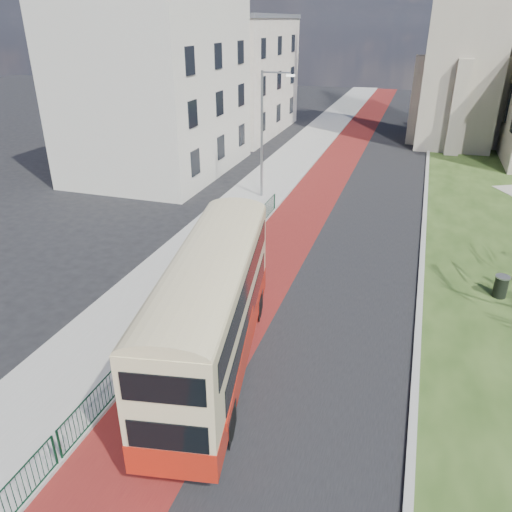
% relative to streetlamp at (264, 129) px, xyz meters
% --- Properties ---
extents(ground, '(160.00, 160.00, 0.00)m').
position_rel_streetlamp_xyz_m(ground, '(4.35, -18.00, -4.59)').
color(ground, black).
rests_on(ground, ground).
extents(road_carriageway, '(9.00, 120.00, 0.01)m').
position_rel_streetlamp_xyz_m(road_carriageway, '(5.85, 2.00, -4.59)').
color(road_carriageway, black).
rests_on(road_carriageway, ground).
extents(bus_lane, '(3.40, 120.00, 0.01)m').
position_rel_streetlamp_xyz_m(bus_lane, '(3.15, 2.00, -4.59)').
color(bus_lane, '#591414').
rests_on(bus_lane, ground).
extents(pavement_west, '(4.00, 120.00, 0.12)m').
position_rel_streetlamp_xyz_m(pavement_west, '(-0.65, 2.00, -4.53)').
color(pavement_west, gray).
rests_on(pavement_west, ground).
extents(kerb_west, '(0.25, 120.00, 0.13)m').
position_rel_streetlamp_xyz_m(kerb_west, '(1.35, 2.00, -4.53)').
color(kerb_west, '#999993').
rests_on(kerb_west, ground).
extents(kerb_east, '(0.25, 80.00, 0.13)m').
position_rel_streetlamp_xyz_m(kerb_east, '(10.45, 4.00, -4.53)').
color(kerb_east, '#999993').
rests_on(kerb_east, ground).
extents(pedestrian_railing, '(0.07, 24.00, 1.12)m').
position_rel_streetlamp_xyz_m(pedestrian_railing, '(1.40, -14.00, -4.04)').
color(pedestrian_railing, '#0B321D').
rests_on(pedestrian_railing, ground).
extents(street_block_near, '(10.30, 14.30, 13.00)m').
position_rel_streetlamp_xyz_m(street_block_near, '(-9.65, 4.00, 1.92)').
color(street_block_near, beige).
rests_on(street_block_near, ground).
extents(street_block_far, '(10.30, 16.30, 11.50)m').
position_rel_streetlamp_xyz_m(street_block_far, '(-9.65, 20.00, 1.17)').
color(street_block_far, beige).
rests_on(street_block_far, ground).
extents(streetlamp, '(2.13, 0.18, 8.00)m').
position_rel_streetlamp_xyz_m(streetlamp, '(0.00, 0.00, 0.00)').
color(streetlamp, gray).
rests_on(streetlamp, pavement_west).
extents(bus, '(4.21, 10.52, 4.29)m').
position_rel_streetlamp_xyz_m(bus, '(3.78, -17.90, -2.15)').
color(bus, '#A51D0F').
rests_on(bus, ground).
extents(litter_bin, '(0.70, 0.70, 0.99)m').
position_rel_streetlamp_xyz_m(litter_bin, '(13.69, -9.62, -4.06)').
color(litter_bin, black).
rests_on(litter_bin, grass_green).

